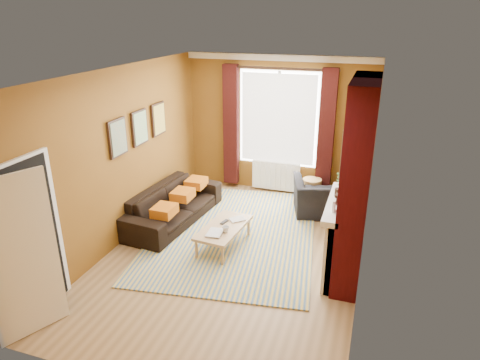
# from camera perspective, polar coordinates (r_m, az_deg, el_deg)

# --- Properties ---
(ground) EXTENTS (5.50, 5.50, 0.00)m
(ground) POSITION_cam_1_polar(r_m,az_deg,el_deg) (6.85, -0.66, -9.73)
(ground) COLOR olive
(ground) RESTS_ON ground
(room_walls) EXTENTS (3.82, 5.54, 2.83)m
(room_walls) POSITION_cam_1_polar(r_m,az_deg,el_deg) (6.34, 5.48, 1.39)
(room_walls) COLOR brown
(room_walls) RESTS_ON ground
(striped_rug) EXTENTS (3.17, 4.06, 0.02)m
(striped_rug) POSITION_cam_1_polar(r_m,az_deg,el_deg) (7.42, -0.81, -7.01)
(striped_rug) COLOR #376299
(striped_rug) RESTS_ON ground
(sofa) EXTENTS (1.08, 2.27, 0.64)m
(sofa) POSITION_cam_1_polar(r_m,az_deg,el_deg) (7.78, -8.90, -3.29)
(sofa) COLOR black
(sofa) RESTS_ON ground
(armchair) EXTENTS (1.26, 1.17, 0.68)m
(armchair) POSITION_cam_1_polar(r_m,az_deg,el_deg) (8.10, 10.95, -2.25)
(armchair) COLOR black
(armchair) RESTS_ON ground
(coffee_table) EXTENTS (0.66, 1.16, 0.37)m
(coffee_table) POSITION_cam_1_polar(r_m,az_deg,el_deg) (6.86, -2.19, -6.49)
(coffee_table) COLOR tan
(coffee_table) RESTS_ON ground
(wicker_stool) EXTENTS (0.44, 0.44, 0.46)m
(wicker_stool) POSITION_cam_1_polar(r_m,az_deg,el_deg) (8.67, 9.53, -1.32)
(wicker_stool) COLOR #9E7644
(wicker_stool) RESTS_ON ground
(floor_lamp) EXTENTS (0.30, 0.30, 1.56)m
(floor_lamp) POSITION_cam_1_polar(r_m,az_deg,el_deg) (8.02, 14.93, 3.96)
(floor_lamp) COLOR black
(floor_lamp) RESTS_ON ground
(book_a) EXTENTS (0.25, 0.32, 0.03)m
(book_a) POSITION_cam_1_polar(r_m,az_deg,el_deg) (6.66, -4.33, -6.94)
(book_a) COLOR #999999
(book_a) RESTS_ON coffee_table
(book_b) EXTENTS (0.31, 0.31, 0.02)m
(book_b) POSITION_cam_1_polar(r_m,az_deg,el_deg) (7.12, -0.67, -4.96)
(book_b) COLOR #999999
(book_b) RESTS_ON coffee_table
(mug) EXTENTS (0.12, 0.12, 0.10)m
(mug) POSITION_cam_1_polar(r_m,az_deg,el_deg) (6.65, -1.93, -6.58)
(mug) COLOR #999999
(mug) RESTS_ON coffee_table
(tv_remote) EXTENTS (0.09, 0.18, 0.02)m
(tv_remote) POSITION_cam_1_polar(r_m,az_deg,el_deg) (6.96, -2.11, -5.61)
(tv_remote) COLOR #242426
(tv_remote) RESTS_ON coffee_table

